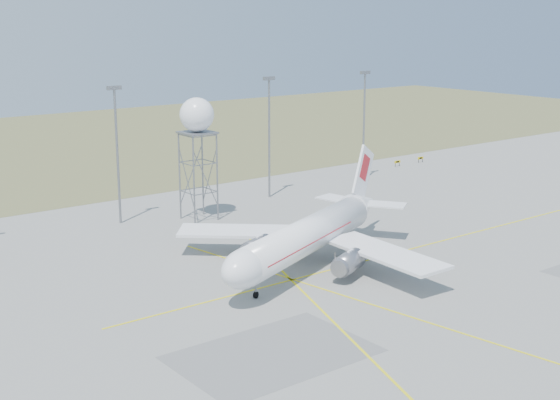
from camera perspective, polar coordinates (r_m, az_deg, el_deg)
ground at (r=77.52m, az=18.64°, el=-10.49°), size 400.00×400.00×0.00m
grass_strip at (r=190.42m, az=-18.84°, el=3.48°), size 400.00×120.00×0.03m
mast_b at (r=117.01m, az=-11.85°, el=4.07°), size 2.20×0.50×20.50m
mast_c at (r=131.49m, az=-0.80°, el=5.36°), size 2.20×0.50×20.50m
mast_d at (r=145.66m, az=6.17°, el=6.07°), size 2.20×0.50×20.50m
taxi_sign_near at (r=162.51m, az=8.58°, el=2.76°), size 1.60×0.17×1.20m
taxi_sign_far at (r=167.57m, az=10.24°, el=3.02°), size 1.60×0.17×1.20m
airliner_main at (r=95.85m, az=2.07°, el=-2.65°), size 36.66×34.27×13.01m
radar_tower at (r=117.64m, az=-6.04°, el=3.52°), size 5.14×5.14×18.59m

